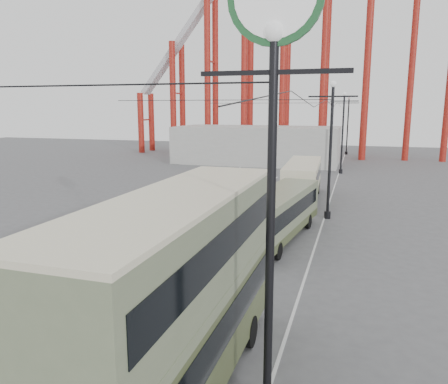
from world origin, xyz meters
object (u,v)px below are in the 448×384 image
(lamp_post_near, at_px, (273,94))
(pedestrian, at_px, (210,252))
(single_decker_green, at_px, (279,213))
(double_decker_bus, at_px, (180,286))
(single_decker_cream, at_px, (303,179))

(lamp_post_near, distance_m, pedestrian, 12.35)
(lamp_post_near, distance_m, single_decker_green, 16.55)
(single_decker_green, distance_m, pedestrian, 6.39)
(double_decker_bus, height_order, single_decker_green, double_decker_bus)
(single_decker_green, bearing_deg, single_decker_cream, 97.67)
(double_decker_bus, relative_size, pedestrian, 5.42)
(single_decker_green, xyz_separation_m, single_decker_cream, (-0.06, 11.65, 0.17))
(single_decker_green, height_order, single_decker_cream, single_decker_cream)
(lamp_post_near, height_order, single_decker_cream, lamp_post_near)
(double_decker_bus, xyz_separation_m, single_decker_cream, (-0.05, 26.32, -1.29))
(double_decker_bus, bearing_deg, pedestrian, 104.40)
(single_decker_green, bearing_deg, pedestrian, -102.53)
(double_decker_bus, relative_size, single_decker_green, 1.00)
(single_decker_cream, distance_m, pedestrian, 17.78)
(lamp_post_near, height_order, double_decker_bus, lamp_post_near)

